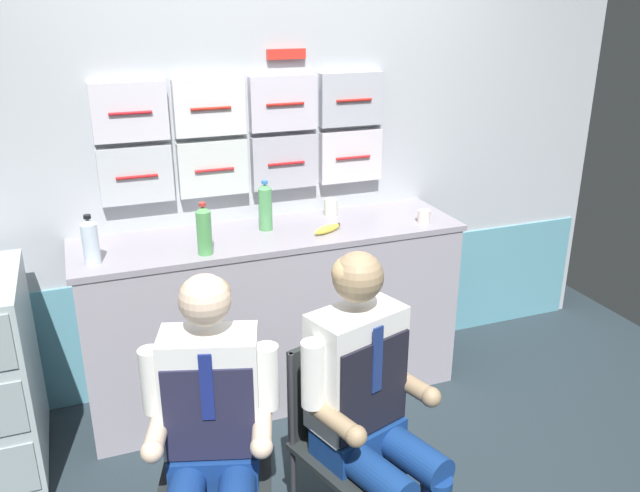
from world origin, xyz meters
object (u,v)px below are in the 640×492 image
crew_member_center (371,402)px  water_bottle_tall (204,230)px  snack_banana (327,229)px  coffee_cup_white (424,216)px  crew_member_left (211,433)px  folding_chair_center (342,420)px  folding_chair_left (217,439)px

crew_member_center → water_bottle_tall: crew_member_center is taller
snack_banana → crew_member_center: bearing=-102.9°
crew_member_center → snack_banana: bearing=77.1°
coffee_cup_white → snack_banana: bearing=177.5°
water_bottle_tall → coffee_cup_white: bearing=2.1°
crew_member_left → coffee_cup_white: crew_member_left is taller
crew_member_center → water_bottle_tall: 1.14m
crew_member_center → coffee_cup_white: 1.33m
crew_member_left → coffee_cup_white: 1.71m
coffee_cup_white → snack_banana: size_ratio=0.39×
coffee_cup_white → water_bottle_tall: bearing=-177.9°
snack_banana → water_bottle_tall: bearing=-174.0°
crew_member_center → snack_banana: size_ratio=7.12×
crew_member_center → coffee_cup_white: bearing=53.1°
crew_member_center → water_bottle_tall: (-0.39, 1.00, 0.38)m
crew_member_left → snack_banana: 1.34m
folding_chair_center → crew_member_center: (0.05, -0.15, 0.17)m
crew_member_center → water_bottle_tall: size_ratio=4.96×
crew_member_left → water_bottle_tall: crew_member_left is taller
crew_member_center → coffee_cup_white: crew_member_center is taller
water_bottle_tall → crew_member_left: bearing=-101.5°
folding_chair_center → crew_member_left: bearing=-169.3°
folding_chair_left → crew_member_center: crew_member_center is taller
crew_member_left → crew_member_center: size_ratio=0.98×
water_bottle_tall → folding_chair_left: bearing=-100.4°
folding_chair_center → crew_member_center: bearing=-72.3°
folding_chair_center → water_bottle_tall: (-0.34, 0.84, 0.55)m
snack_banana → folding_chair_center: bearing=-107.8°
crew_member_center → coffee_cup_white: (0.78, 1.04, 0.30)m
folding_chair_left → water_bottle_tall: size_ratio=3.33×
folding_chair_left → folding_chair_center: (0.48, -0.05, 0.00)m
folding_chair_left → crew_member_center: (0.53, -0.21, 0.17)m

